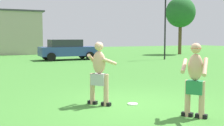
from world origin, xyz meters
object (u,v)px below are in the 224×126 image
object	(u,v)px
player_with_cap	(195,77)
tree_right_field	(180,13)
frisbee	(133,104)
lamp_post	(165,19)
player_in_gray	(99,72)
car_blue_near_post	(67,49)

from	to	relation	value
player_with_cap	tree_right_field	bearing A→B (deg)	51.56
frisbee	tree_right_field	distance (m)	23.47
frisbee	lamp_post	distance (m)	16.05
frisbee	player_in_gray	bearing A→B (deg)	157.58
frisbee	tree_right_field	world-z (taller)	tree_right_field
car_blue_near_post	player_in_gray	bearing A→B (deg)	-104.37
player_with_cap	player_in_gray	xyz separation A→B (m)	(-1.44, 2.04, -0.03)
player_in_gray	car_blue_near_post	xyz separation A→B (m)	(3.82, 14.91, -0.06)
lamp_post	player_with_cap	bearing A→B (deg)	-124.14
frisbee	lamp_post	bearing A→B (deg)	50.54
car_blue_near_post	frisbee	bearing A→B (deg)	-101.11
lamp_post	tree_right_field	size ratio (longest dim) A/B	0.87
tree_right_field	player_with_cap	bearing A→B (deg)	-128.44
player_with_cap	lamp_post	distance (m)	16.88
lamp_post	tree_right_field	distance (m)	7.49
frisbee	lamp_post	xyz separation A→B (m)	(10.00, 12.15, 3.13)
player_with_cap	player_in_gray	size ratio (longest dim) A/B	1.01
player_with_cap	player_in_gray	world-z (taller)	player_with_cap
lamp_post	tree_right_field	world-z (taller)	tree_right_field
player_with_cap	frisbee	size ratio (longest dim) A/B	6.13
frisbee	tree_right_field	size ratio (longest dim) A/B	0.05
car_blue_near_post	lamp_post	size ratio (longest dim) A/B	0.86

